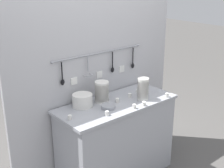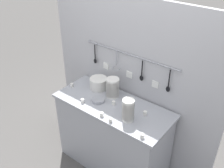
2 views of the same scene
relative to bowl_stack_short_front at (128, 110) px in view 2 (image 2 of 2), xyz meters
name	(u,v)px [view 2 (image 2 of 2)]	position (x,y,z in m)	size (l,w,h in m)	color
ground_plane	(113,162)	(-0.26, 0.11, -0.98)	(20.00, 20.00, 0.00)	#514F4C
counter	(113,135)	(-0.26, 0.11, -0.55)	(1.27, 0.54, 0.87)	#9EA0A8
back_wall	(130,85)	(-0.26, 0.41, -0.03)	(2.07, 0.11, 1.92)	#B2B2B7
bowl_stack_short_front	(128,110)	(0.00, 0.00, 0.00)	(0.12, 0.12, 0.23)	silver
bowl_stack_tall_left	(113,88)	(-0.36, 0.23, -0.01)	(0.14, 0.14, 0.21)	silver
plate_stack	(99,83)	(-0.58, 0.25, -0.05)	(0.20, 0.20, 0.13)	silver
steel_mixing_bowl	(98,100)	(-0.42, 0.05, -0.10)	(0.14, 0.14, 0.03)	#93969E
cup_front_left	(110,120)	(-0.11, -0.13, -0.09)	(0.04, 0.04, 0.04)	silver
cup_front_right	(102,114)	(-0.23, -0.11, -0.09)	(0.04, 0.04, 0.04)	silver
cup_back_left	(83,101)	(-0.53, -0.06, -0.09)	(0.04, 0.04, 0.04)	silver
cup_back_right	(72,85)	(-0.84, 0.08, -0.09)	(0.04, 0.04, 0.04)	silver
cup_by_caddy	(142,136)	(0.24, -0.12, -0.09)	(0.04, 0.04, 0.04)	silver
cup_edge_far	(129,109)	(-0.07, 0.12, -0.09)	(0.04, 0.04, 0.04)	silver
cup_edge_near	(114,103)	(-0.25, 0.11, -0.09)	(0.04, 0.04, 0.04)	silver
cup_mid_row	(145,113)	(0.09, 0.16, -0.09)	(0.04, 0.04, 0.04)	silver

